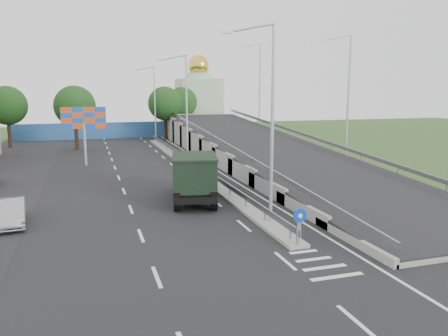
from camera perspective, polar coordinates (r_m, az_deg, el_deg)
name	(u,v)px	position (r m, az deg, el deg)	size (l,w,h in m)	color
ground	(323,267)	(18.28, 12.85, -12.54)	(160.00, 160.00, 0.00)	#2D4C1E
road_surface	(164,178)	(35.65, -7.85, -1.30)	(26.00, 90.00, 0.04)	black
median	(189,167)	(40.06, -4.58, 0.15)	(1.00, 44.00, 0.20)	gray
overpass_ramp	(265,146)	(42.09, 5.40, 2.89)	(10.00, 50.00, 3.50)	gray
median_guardrail	(189,160)	(39.96, -4.59, 1.07)	(0.09, 44.00, 0.71)	gray
sign_bollard	(299,227)	(19.71, 9.77, -7.55)	(0.64, 0.23, 1.67)	black
lamp_post_near	(269,114)	(22.35, 5.90, 7.08)	(2.74, 0.18, 10.08)	#B2B5B7
lamp_post_mid	(185,103)	(41.47, -5.16, 8.41)	(2.74, 0.18, 10.08)	#B2B5B7
lamp_post_far	(153,100)	(61.15, -9.20, 8.82)	(2.74, 0.18, 10.08)	#B2B5B7
blue_wall	(121,130)	(66.92, -13.33, 4.82)	(30.00, 0.50, 2.40)	#285895
church	(199,101)	(76.83, -3.33, 8.78)	(7.00, 7.00, 13.80)	#B2CCAD
billboard	(84,121)	(42.60, -17.84, 5.83)	(4.00, 0.24, 5.50)	#B2B5B7
tree_left_mid	(75,106)	(54.55, -18.91, 7.63)	(4.80, 4.80, 7.60)	black
tree_median_far	(165,104)	(63.44, -7.74, 8.33)	(4.80, 4.80, 7.60)	black
tree_left_far	(7,106)	(60.26, -26.48, 7.30)	(4.80, 4.80, 7.60)	black
tree_ramp_far	(182,102)	(71.06, -5.50, 8.54)	(4.80, 4.80, 7.60)	black
dump_truck	(194,174)	(28.05, -3.94, -0.81)	(3.85, 7.24, 3.03)	black
parked_car_b	(11,213)	(25.53, -26.11, -5.25)	(1.40, 4.03, 1.33)	#9B9A9F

